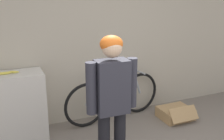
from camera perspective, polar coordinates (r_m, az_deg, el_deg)
wall_back at (r=4.09m, az=-5.37°, el=6.62°), size 8.00×0.07×2.60m
side_shelf at (r=3.86m, az=-22.25°, el=-7.84°), size 1.06×0.45×0.96m
person at (r=2.75m, az=-0.01°, el=-5.52°), size 0.56×0.24×1.58m
bicycle at (r=4.24m, az=0.52°, el=-5.97°), size 1.71×0.46×0.77m
banana at (r=3.70m, az=-22.39°, el=-0.61°), size 0.37×0.10×0.04m
cardboard_box at (r=4.49m, az=13.66°, el=-9.11°), size 0.52×0.51×0.26m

